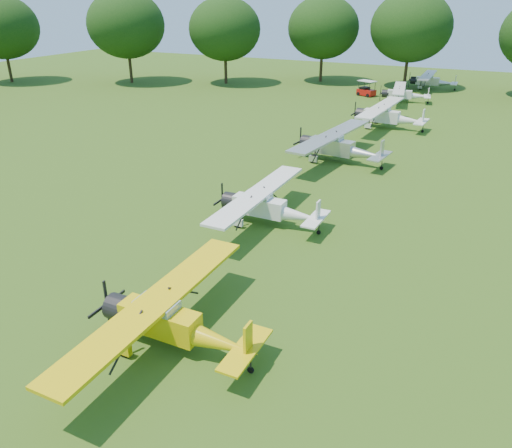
% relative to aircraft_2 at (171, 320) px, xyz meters
% --- Properties ---
extents(ground, '(160.00, 160.00, 0.00)m').
position_rel_aircraft_2_xyz_m(ground, '(-1.33, 6.31, -1.24)').
color(ground, '#254E13').
rests_on(ground, ground).
extents(tree_belt, '(137.36, 130.27, 14.52)m').
position_rel_aircraft_2_xyz_m(tree_belt, '(2.24, 6.47, 6.79)').
color(tree_belt, '#2F1F12').
rests_on(tree_belt, ground).
extents(aircraft_2, '(6.75, 10.71, 2.12)m').
position_rel_aircraft_2_xyz_m(aircraft_2, '(0.00, 0.00, 0.00)').
color(aircraft_2, '#E1C109').
rests_on(aircraft_2, ground).
extents(aircraft_3, '(6.52, 10.35, 2.05)m').
position_rel_aircraft_2_xyz_m(aircraft_3, '(-1.51, 11.80, -0.04)').
color(aircraft_3, white).
rests_on(aircraft_3, ground).
extents(aircraft_4, '(7.54, 11.98, 2.35)m').
position_rel_aircraft_2_xyz_m(aircraft_4, '(-1.41, 25.08, 0.14)').
color(aircraft_4, silver).
rests_on(aircraft_4, ground).
extents(aircraft_5, '(7.35, 11.70, 2.30)m').
position_rel_aircraft_2_xyz_m(aircraft_5, '(-0.39, 37.89, 0.11)').
color(aircraft_5, white).
rests_on(aircraft_5, ground).
extents(aircraft_6, '(6.16, 9.76, 1.92)m').
position_rel_aircraft_2_xyz_m(aircraft_6, '(-1.49, 51.99, -0.12)').
color(aircraft_6, white).
rests_on(aircraft_6, ground).
extents(aircraft_7, '(6.62, 10.53, 2.08)m').
position_rel_aircraft_2_xyz_m(aircraft_7, '(0.15, 63.50, -0.02)').
color(aircraft_7, silver).
rests_on(aircraft_7, ground).
extents(golf_cart, '(2.63, 2.16, 1.95)m').
position_rel_aircraft_2_xyz_m(golf_cart, '(-6.72, 54.15, -0.58)').
color(golf_cart, '#B5110C').
rests_on(golf_cart, ground).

